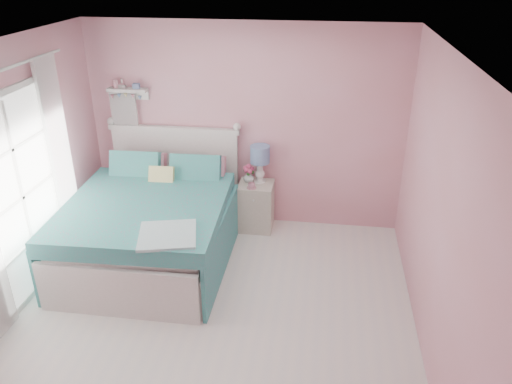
% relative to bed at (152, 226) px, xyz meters
% --- Properties ---
extents(floor, '(4.50, 4.50, 0.00)m').
position_rel_bed_xyz_m(floor, '(0.92, -1.14, -0.42)').
color(floor, silver).
rests_on(floor, ground).
extents(room_shell, '(4.50, 4.50, 4.50)m').
position_rel_bed_xyz_m(room_shell, '(0.92, -1.14, 1.16)').
color(room_shell, '#D1858C').
rests_on(room_shell, floor).
extents(bed, '(1.81, 2.24, 1.29)m').
position_rel_bed_xyz_m(bed, '(0.00, 0.00, 0.00)').
color(bed, silver).
rests_on(bed, floor).
extents(nightstand, '(0.44, 0.43, 0.63)m').
position_rel_bed_xyz_m(nightstand, '(1.10, 0.87, -0.10)').
color(nightstand, beige).
rests_on(nightstand, floor).
extents(table_lamp, '(0.24, 0.24, 0.49)m').
position_rel_bed_xyz_m(table_lamp, '(1.14, 0.95, 0.55)').
color(table_lamp, white).
rests_on(table_lamp, nightstand).
extents(vase, '(0.17, 0.17, 0.14)m').
position_rel_bed_xyz_m(vase, '(0.99, 0.92, 0.28)').
color(vase, silver).
rests_on(vase, nightstand).
extents(teacup, '(0.11, 0.11, 0.07)m').
position_rel_bed_xyz_m(teacup, '(1.06, 0.74, 0.25)').
color(teacup, pink).
rests_on(teacup, nightstand).
extents(roses, '(0.14, 0.11, 0.12)m').
position_rel_bed_xyz_m(roses, '(0.99, 0.91, 0.40)').
color(roses, '#DC4B7D').
rests_on(roses, vase).
extents(wall_shelf, '(0.50, 0.15, 0.25)m').
position_rel_bed_xyz_m(wall_shelf, '(-0.55, 1.05, 1.31)').
color(wall_shelf, silver).
rests_on(wall_shelf, room_shell).
extents(hanging_dress, '(0.34, 0.03, 0.72)m').
position_rel_bed_xyz_m(hanging_dress, '(-0.63, 1.04, 0.98)').
color(hanging_dress, white).
rests_on(hanging_dress, room_shell).
extents(french_door, '(0.04, 1.32, 2.16)m').
position_rel_bed_xyz_m(french_door, '(-1.05, -0.74, 0.65)').
color(french_door, silver).
rests_on(french_door, floor).
extents(curtain_far, '(0.04, 0.40, 2.32)m').
position_rel_bed_xyz_m(curtain_far, '(-1.00, 0.00, 0.76)').
color(curtain_far, white).
rests_on(curtain_far, floor).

